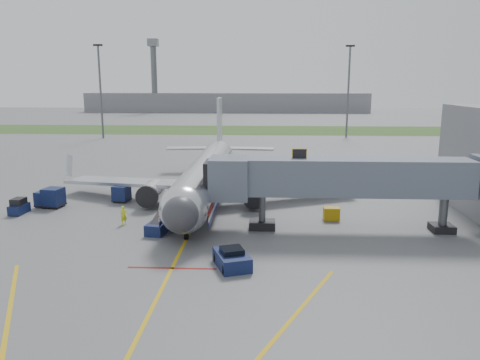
{
  "coord_description": "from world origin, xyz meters",
  "views": [
    {
      "loc": [
        6.05,
        -33.17,
        12.17
      ],
      "look_at": [
        3.87,
        9.88,
        3.2
      ],
      "focal_mm": 35.0,
      "sensor_mm": 36.0,
      "label": 1
    }
  ],
  "objects_px": {
    "baggage_tug": "(19,207)",
    "belt_loader": "(161,224)",
    "pushback_tug": "(232,259)",
    "ramp_worker": "(124,215)",
    "airliner": "(206,174)"
  },
  "relations": [
    {
      "from": "baggage_tug",
      "to": "ramp_worker",
      "type": "bearing_deg",
      "value": -14.93
    },
    {
      "from": "airliner",
      "to": "baggage_tug",
      "type": "height_order",
      "value": "airliner"
    },
    {
      "from": "baggage_tug",
      "to": "belt_loader",
      "type": "xyz_separation_m",
      "value": [
        14.55,
        -4.45,
        -0.13
      ]
    },
    {
      "from": "pushback_tug",
      "to": "belt_loader",
      "type": "height_order",
      "value": "belt_loader"
    },
    {
      "from": "airliner",
      "to": "pushback_tug",
      "type": "distance_m",
      "value": 19.28
    },
    {
      "from": "baggage_tug",
      "to": "ramp_worker",
      "type": "xyz_separation_m",
      "value": [
        10.95,
        -2.92,
        0.16
      ]
    },
    {
      "from": "belt_loader",
      "to": "ramp_worker",
      "type": "height_order",
      "value": "belt_loader"
    },
    {
      "from": "belt_loader",
      "to": "airliner",
      "type": "bearing_deg",
      "value": 77.44
    },
    {
      "from": "pushback_tug",
      "to": "baggage_tug",
      "type": "distance_m",
      "value": 24.22
    },
    {
      "from": "pushback_tug",
      "to": "ramp_worker",
      "type": "relative_size",
      "value": 2.21
    },
    {
      "from": "baggage_tug",
      "to": "ramp_worker",
      "type": "distance_m",
      "value": 11.34
    },
    {
      "from": "baggage_tug",
      "to": "belt_loader",
      "type": "relative_size",
      "value": 0.49
    },
    {
      "from": "pushback_tug",
      "to": "belt_loader",
      "type": "distance_m",
      "value": 9.95
    },
    {
      "from": "pushback_tug",
      "to": "belt_loader",
      "type": "xyz_separation_m",
      "value": [
        -6.49,
        7.54,
        -0.02
      ]
    },
    {
      "from": "airliner",
      "to": "ramp_worker",
      "type": "bearing_deg",
      "value": -122.22
    }
  ]
}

